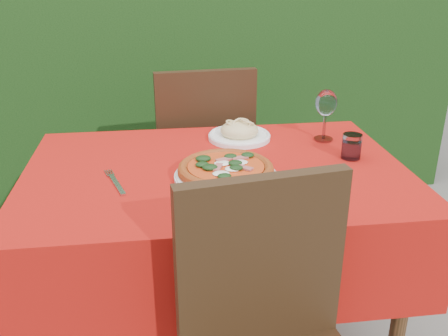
{
  "coord_description": "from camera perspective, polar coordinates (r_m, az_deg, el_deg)",
  "views": [
    {
      "loc": [
        -0.17,
        -1.51,
        1.4
      ],
      "look_at": [
        0.02,
        -0.05,
        0.77
      ],
      "focal_mm": 40.0,
      "sensor_mm": 36.0,
      "label": 1
    }
  ],
  "objects": [
    {
      "name": "wine_glass",
      "position": [
        1.91,
        11.59,
        7.07
      ],
      "size": [
        0.08,
        0.08,
        0.2
      ],
      "color": "silver",
      "rests_on": "dining_table"
    },
    {
      "name": "dining_table",
      "position": [
        1.72,
        -0.88,
        -4.64
      ],
      "size": [
        1.26,
        0.86,
        0.75
      ],
      "color": "#4E2F19",
      "rests_on": "ground"
    },
    {
      "name": "chair_far",
      "position": [
        2.33,
        -2.43,
        1.7
      ],
      "size": [
        0.47,
        0.47,
        0.96
      ],
      "rotation": [
        0.0,
        0.0,
        3.23
      ],
      "color": "black",
      "rests_on": "ground"
    },
    {
      "name": "water_glass",
      "position": [
        1.78,
        14.36,
        2.28
      ],
      "size": [
        0.07,
        0.07,
        0.09
      ],
      "color": "silver",
      "rests_on": "dining_table"
    },
    {
      "name": "fork",
      "position": [
        1.56,
        -12.14,
        -1.85
      ],
      "size": [
        0.09,
        0.21,
        0.01
      ],
      "primitive_type": "cube",
      "rotation": [
        0.0,
        0.0,
        0.31
      ],
      "color": "silver",
      "rests_on": "dining_table"
    },
    {
      "name": "hedge",
      "position": [
        3.11,
        -4.38,
        14.14
      ],
      "size": [
        3.2,
        0.55,
        1.78
      ],
      "color": "black",
      "rests_on": "ground"
    },
    {
      "name": "pasta_plate",
      "position": [
        1.92,
        1.77,
        4.04
      ],
      "size": [
        0.24,
        0.24,
        0.07
      ],
      "rotation": [
        0.0,
        0.0,
        0.26
      ],
      "color": "white",
      "rests_on": "dining_table"
    },
    {
      "name": "pizza_plate",
      "position": [
        1.56,
        0.21,
        -0.4
      ],
      "size": [
        0.32,
        0.32,
        0.06
      ],
      "rotation": [
        0.0,
        0.0,
        -0.01
      ],
      "color": "white",
      "rests_on": "dining_table"
    }
  ]
}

